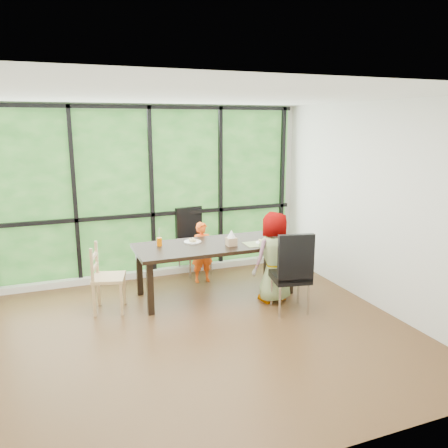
{
  "coord_description": "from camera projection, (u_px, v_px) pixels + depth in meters",
  "views": [
    {
      "loc": [
        -1.44,
        -4.64,
        2.42
      ],
      "look_at": [
        0.73,
        0.95,
        1.05
      ],
      "focal_mm": 35.67,
      "sensor_mm": 36.0,
      "label": 1
    }
  ],
  "objects": [
    {
      "name": "plate_near",
      "position": [
        263.0,
        243.0,
        6.31
      ],
      "size": [
        0.21,
        0.21,
        0.01
      ],
      "primitive_type": "cylinder",
      "color": "white",
      "rests_on": "dining_table"
    },
    {
      "name": "foliage_backdrop",
      "position": [
        151.0,
        192.0,
        6.99
      ],
      "size": [
        4.8,
        0.02,
        2.65
      ],
      "primitive_type": "cube",
      "color": "#1F501D",
      "rests_on": "back_wall"
    },
    {
      "name": "chair_end_beech",
      "position": [
        109.0,
        278.0,
        5.79
      ],
      "size": [
        0.49,
        0.51,
        0.9
      ],
      "primitive_type": "cube",
      "rotation": [
        0.0,
        0.0,
        1.31
      ],
      "color": "tan",
      "rests_on": "ground"
    },
    {
      "name": "chair_interior_leather",
      "position": [
        290.0,
        271.0,
        5.77
      ],
      "size": [
        0.54,
        0.54,
        1.08
      ],
      "primitive_type": "cube",
      "rotation": [
        0.0,
        0.0,
        2.95
      ],
      "color": "black",
      "rests_on": "ground"
    },
    {
      "name": "ground",
      "position": [
        196.0,
        332.0,
        5.26
      ],
      "size": [
        5.0,
        5.0,
        0.0
      ],
      "primitive_type": "plane",
      "color": "black",
      "rests_on": "ground"
    },
    {
      "name": "dining_table",
      "position": [
        215.0,
        269.0,
        6.36
      ],
      "size": [
        2.31,
        1.13,
        0.75
      ],
      "primitive_type": "cube",
      "rotation": [
        0.0,
        0.0,
        -0.09
      ],
      "color": "black",
      "rests_on": "ground"
    },
    {
      "name": "plate_far",
      "position": [
        193.0,
        242.0,
        6.36
      ],
      "size": [
        0.25,
        0.25,
        0.02
      ],
      "primitive_type": "cylinder",
      "color": "white",
      "rests_on": "dining_table"
    },
    {
      "name": "placemat",
      "position": [
        258.0,
        244.0,
        6.27
      ],
      "size": [
        0.39,
        0.29,
        0.01
      ],
      "primitive_type": "cube",
      "color": "tan",
      "rests_on": "dining_table"
    },
    {
      "name": "window_mullions",
      "position": [
        152.0,
        193.0,
        6.95
      ],
      "size": [
        4.8,
        0.06,
        2.65
      ],
      "primitive_type": null,
      "color": "black",
      "rests_on": "back_wall"
    },
    {
      "name": "chair_window_leather",
      "position": [
        195.0,
        242.0,
        7.19
      ],
      "size": [
        0.54,
        0.54,
        1.08
      ],
      "primitive_type": "cube",
      "rotation": [
        0.0,
        0.0,
        0.19
      ],
      "color": "black",
      "rests_on": "ground"
    },
    {
      "name": "straw_white",
      "position": [
        159.0,
        235.0,
        6.14
      ],
      "size": [
        0.01,
        0.04,
        0.2
      ],
      "primitive_type": "cylinder",
      "rotation": [
        0.14,
        0.0,
        0.0
      ],
      "color": "white",
      "rests_on": "orange_cup"
    },
    {
      "name": "crepe_rolls_near",
      "position": [
        263.0,
        241.0,
        6.31
      ],
      "size": [
        0.1,
        0.12,
        0.04
      ],
      "primitive_type": null,
      "color": "tan",
      "rests_on": "plate_near"
    },
    {
      "name": "crepe_rolls_far",
      "position": [
        193.0,
        240.0,
        6.35
      ],
      "size": [
        0.1,
        0.12,
        0.04
      ],
      "primitive_type": null,
      "color": "tan",
      "rests_on": "plate_far"
    },
    {
      "name": "green_cup",
      "position": [
        282.0,
        237.0,
        6.36
      ],
      "size": [
        0.08,
        0.08,
        0.13
      ],
      "primitive_type": "cylinder",
      "color": "green",
      "rests_on": "dining_table"
    },
    {
      "name": "window_sill",
      "position": [
        155.0,
        272.0,
        7.21
      ],
      "size": [
        4.8,
        0.12,
        0.1
      ],
      "primitive_type": "cube",
      "color": "silver",
      "rests_on": "ground"
    },
    {
      "name": "tissue_box",
      "position": [
        231.0,
        242.0,
        6.18
      ],
      "size": [
        0.13,
        0.13,
        0.11
      ],
      "primitive_type": "cube",
      "color": "tan",
      "rests_on": "dining_table"
    },
    {
      "name": "child_older",
      "position": [
        273.0,
        257.0,
        6.06
      ],
      "size": [
        0.68,
        0.5,
        1.26
      ],
      "primitive_type": "imported",
      "rotation": [
        0.0,
        0.0,
        3.32
      ],
      "color": "gray",
      "rests_on": "ground"
    },
    {
      "name": "tissue",
      "position": [
        231.0,
        234.0,
        6.15
      ],
      "size": [
        0.12,
        0.12,
        0.11
      ],
      "primitive_type": "cone",
      "color": "white",
      "rests_on": "tissue_box"
    },
    {
      "name": "orange_cup",
      "position": [
        159.0,
        242.0,
        6.16
      ],
      "size": [
        0.07,
        0.07,
        0.11
      ],
      "primitive_type": "cylinder",
      "color": "#E16200",
      "rests_on": "dining_table"
    },
    {
      "name": "straw_pink",
      "position": [
        282.0,
        230.0,
        6.34
      ],
      "size": [
        0.01,
        0.04,
        0.2
      ],
      "primitive_type": "cylinder",
      "rotation": [
        0.14,
        0.0,
        0.0
      ],
      "color": "pink",
      "rests_on": "green_cup"
    },
    {
      "name": "child_toddler",
      "position": [
        203.0,
        252.0,
        6.85
      ],
      "size": [
        0.35,
        0.23,
        0.94
      ],
      "primitive_type": "imported",
      "rotation": [
        0.0,
        0.0,
        -0.02
      ],
      "color": "#FF5412",
      "rests_on": "ground"
    },
    {
      "name": "back_wall",
      "position": [
        151.0,
        192.0,
        7.01
      ],
      "size": [
        5.0,
        0.0,
        5.0
      ],
      "primitive_type": "plane",
      "rotation": [
        1.57,
        0.0,
        0.0
      ],
      "color": "silver",
      "rests_on": "ground"
    },
    {
      "name": "white_mug",
      "position": [
        280.0,
        234.0,
        6.66
      ],
      "size": [
        0.08,
        0.08,
        0.08
      ],
      "primitive_type": "cylinder",
      "color": "white",
      "rests_on": "dining_table"
    }
  ]
}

